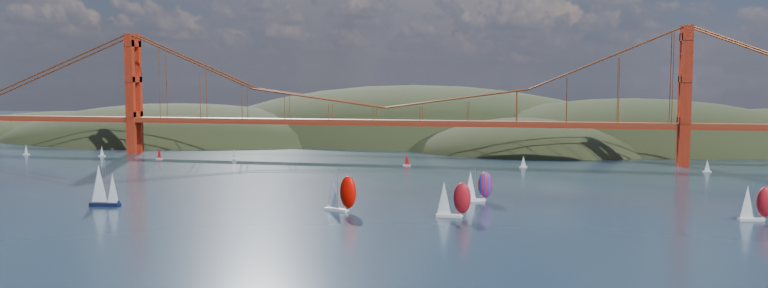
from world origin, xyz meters
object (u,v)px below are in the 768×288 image
racer_0 (340,192)px  racer_rwb (477,186)px  racer_1 (453,199)px  racer_2 (756,203)px  sloop_navy (103,186)px

racer_0 → racer_rwb: size_ratio=1.14×
racer_1 → racer_2: 71.91m
racer_rwb → racer_2: bearing=-33.1°
sloop_navy → racer_rwb: size_ratio=1.32×
racer_2 → racer_rwb: racer_2 is taller
racer_1 → racer_rwb: (3.54, 25.87, -0.22)m
racer_0 → racer_1: size_ratio=1.08×
sloop_navy → racer_2: bearing=-0.9°
racer_1 → sloop_navy: bearing=177.5°
racer_0 → racer_rwb: (32.63, 24.18, -0.60)m
racer_2 → sloop_navy: bearing=173.4°
sloop_navy → racer_2: size_ratio=1.31×
racer_1 → racer_0: bearing=171.9°
racer_2 → racer_rwb: size_ratio=1.01×
sloop_navy → racer_0: (64.04, 5.42, -0.43)m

